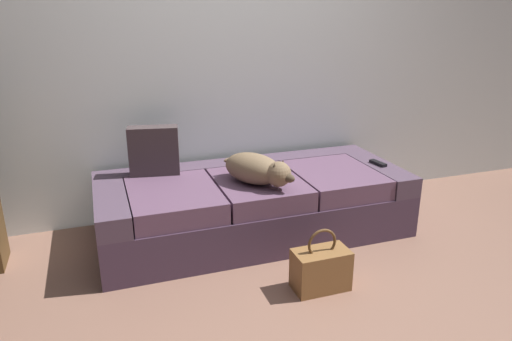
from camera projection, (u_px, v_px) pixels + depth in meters
The scene contains 7 objects.
ground_plane at pixel (313, 309), 2.55m from camera, with size 10.00×10.00×0.00m, color #8F6653.
back_wall at pixel (229, 29), 3.47m from camera, with size 6.40×0.10×2.80m, color silver.
couch at pixel (254, 204), 3.36m from camera, with size 2.14×0.91×0.44m.
dog_tan at pixel (257, 169), 3.09m from camera, with size 0.44×0.55×0.20m.
tv_remote at pixel (378, 163), 3.51m from camera, with size 0.04×0.15×0.02m, color black.
throw_pillow at pixel (154, 151), 3.26m from camera, with size 0.34×0.12×0.34m, color #46393A.
handbag at pixel (321, 269), 2.70m from camera, with size 0.32×0.18×0.38m.
Camera 1 is at (-1.01, -1.94, 1.54)m, focal length 33.05 mm.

